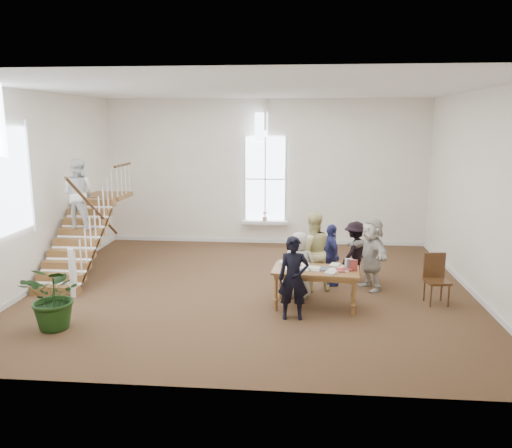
# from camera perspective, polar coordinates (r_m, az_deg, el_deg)

# --- Properties ---
(ground) EXTENTS (10.00, 10.00, 0.00)m
(ground) POSITION_cam_1_polar(r_m,az_deg,el_deg) (11.72, -0.49, -7.32)
(ground) COLOR #4F2F1F
(ground) RESTS_ON ground
(room_shell) EXTENTS (10.49, 10.00, 10.00)m
(room_shell) POSITION_cam_1_polar(r_m,az_deg,el_deg) (15.83, 1.02, -0.81)
(room_shell) COLOR silver
(room_shell) RESTS_ON ground
(staircase) EXTENTS (1.10, 4.10, 2.92)m
(staircase) POSITION_cam_1_polar(r_m,az_deg,el_deg) (13.14, -19.38, 1.39)
(staircase) COLOR brown
(staircase) RESTS_ON ground
(library_table) EXTENTS (1.83, 1.04, 0.89)m
(library_table) POSITION_cam_1_polar(r_m,az_deg,el_deg) (10.40, 6.90, -5.59)
(library_table) COLOR brown
(library_table) RESTS_ON ground
(police_officer) EXTENTS (0.62, 0.43, 1.65)m
(police_officer) POSITION_cam_1_polar(r_m,az_deg,el_deg) (9.75, 4.32, -6.20)
(police_officer) COLOR black
(police_officer) RESTS_ON ground
(elderly_woman) EXTENTS (0.74, 0.51, 1.47)m
(elderly_woman) POSITION_cam_1_polar(r_m,az_deg,el_deg) (10.97, 4.92, -4.67)
(elderly_woman) COLOR #B9B4AC
(elderly_woman) RESTS_ON ground
(person_yellow) EXTENTS (1.03, 0.89, 1.81)m
(person_yellow) POSITION_cam_1_polar(r_m,az_deg,el_deg) (11.41, 6.45, -3.16)
(person_yellow) COLOR beige
(person_yellow) RESTS_ON ground
(woman_cluster_a) EXTENTS (0.60, 0.93, 1.47)m
(woman_cluster_a) POSITION_cam_1_polar(r_m,az_deg,el_deg) (11.84, 8.56, -3.53)
(woman_cluster_a) COLOR navy
(woman_cluster_a) RESTS_ON ground
(woman_cluster_b) EXTENTS (0.98, 1.08, 1.46)m
(woman_cluster_b) POSITION_cam_1_polar(r_m,az_deg,el_deg) (12.33, 11.22, -3.05)
(woman_cluster_b) COLOR black
(woman_cluster_b) RESTS_ON ground
(woman_cluster_c) EXTENTS (1.08, 1.64, 1.69)m
(woman_cluster_c) POSITION_cam_1_polar(r_m,az_deg,el_deg) (11.71, 13.03, -3.31)
(woman_cluster_c) COLOR beige
(woman_cluster_c) RESTS_ON ground
(floor_plant) EXTENTS (1.30, 1.18, 1.26)m
(floor_plant) POSITION_cam_1_polar(r_m,az_deg,el_deg) (10.03, -21.94, -7.70)
(floor_plant) COLOR #163210
(floor_plant) RESTS_ON ground
(side_chair) EXTENTS (0.52, 0.52, 1.07)m
(side_chair) POSITION_cam_1_polar(r_m,az_deg,el_deg) (11.30, 19.86, -5.55)
(side_chair) COLOR #37200F
(side_chair) RESTS_ON ground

